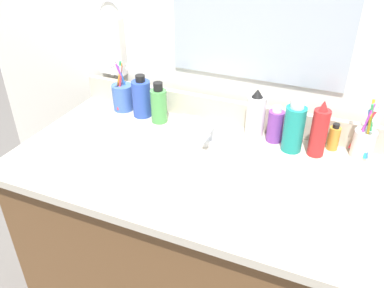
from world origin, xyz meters
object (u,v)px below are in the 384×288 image
at_px(bottle_toner_green, 159,105).
at_px(cup_blue_plastic, 123,96).
at_px(bottle_cream_purple, 275,125).
at_px(bottle_oil_amber, 334,138).
at_px(bottle_mouthwash_teal, 294,128).
at_px(hand_towel, 111,46).
at_px(bottle_spray_red, 319,131).
at_px(soap_bar, 189,121).
at_px(bottle_lotion_white, 256,115).
at_px(cup_white_ceramic, 364,141).
at_px(faucet, 212,136).
at_px(bottle_shampoo_blue, 142,98).

bearing_deg(bottle_toner_green, cup_blue_plastic, 168.83).
bearing_deg(bottle_cream_purple, bottle_oil_amber, 7.15).
bearing_deg(bottle_cream_purple, bottle_mouthwash_teal, -27.67).
xyz_separation_m(hand_towel, bottle_toner_green, (0.26, -0.11, -0.15)).
bearing_deg(bottle_spray_red, bottle_cream_purple, 167.32).
relative_size(bottle_cream_purple, cup_blue_plastic, 0.65).
distance_m(hand_towel, soap_bar, 0.43).
distance_m(hand_towel, bottle_mouthwash_teal, 0.77).
height_order(bottle_mouthwash_teal, soap_bar, bottle_mouthwash_teal).
relative_size(bottle_cream_purple, bottle_lotion_white, 0.75).
bearing_deg(bottle_spray_red, cup_blue_plastic, 177.09).
relative_size(hand_towel, cup_white_ceramic, 1.12).
xyz_separation_m(bottle_spray_red, bottle_lotion_white, (-0.22, 0.05, -0.01)).
relative_size(bottle_oil_amber, bottle_lotion_white, 0.55).
bearing_deg(bottle_toner_green, bottle_cream_purple, 3.95).
xyz_separation_m(bottle_lotion_white, soap_bar, (-0.24, -0.02, -0.06)).
distance_m(bottle_oil_amber, bottle_lotion_white, 0.26).
bearing_deg(faucet, bottle_toner_green, 163.21).
relative_size(bottle_spray_red, soap_bar, 2.99).
bearing_deg(bottle_toner_green, bottle_shampoo_blue, 168.49).
relative_size(bottle_shampoo_blue, cup_blue_plastic, 0.82).
height_order(faucet, bottle_lotion_white, bottle_lotion_white).
xyz_separation_m(bottle_cream_purple, bottle_lotion_white, (-0.07, 0.02, 0.02)).
height_order(faucet, cup_white_ceramic, cup_white_ceramic).
relative_size(faucet, soap_bar, 2.50).
bearing_deg(cup_white_ceramic, bottle_oil_amber, 174.09).
bearing_deg(bottle_mouthwash_teal, hand_towel, 171.21).
relative_size(bottle_shampoo_blue, bottle_mouthwash_teal, 0.91).
bearing_deg(faucet, bottle_oil_amber, 18.26).
bearing_deg(bottle_cream_purple, cup_blue_plastic, 179.48).
bearing_deg(cup_white_ceramic, faucet, -166.18).
distance_m(bottle_cream_purple, cup_blue_plastic, 0.60).
relative_size(bottle_lotion_white, cup_blue_plastic, 0.86).
bearing_deg(cup_white_ceramic, bottle_cream_purple, -177.05).
xyz_separation_m(bottle_toner_green, bottle_mouthwash_teal, (0.49, -0.01, 0.01)).
relative_size(bottle_oil_amber, bottle_shampoo_blue, 0.57).
bearing_deg(bottle_toner_green, bottle_lotion_white, 7.36).
xyz_separation_m(bottle_shampoo_blue, cup_white_ceramic, (0.78, 0.03, -0.02)).
bearing_deg(bottle_mouthwash_teal, bottle_spray_red, 1.61).
bearing_deg(bottle_spray_red, faucet, -168.33).
relative_size(faucet, bottle_lotion_white, 0.94).
xyz_separation_m(bottle_spray_red, bottle_mouthwash_teal, (-0.08, -0.00, -0.00)).
relative_size(bottle_oil_amber, soap_bar, 1.45).
bearing_deg(bottle_mouthwash_teal, bottle_toner_green, 179.39).
distance_m(faucet, bottle_mouthwash_teal, 0.27).
height_order(bottle_shampoo_blue, soap_bar, bottle_shampoo_blue).
bearing_deg(bottle_shampoo_blue, bottle_cream_purple, 1.46).
relative_size(bottle_toner_green, bottle_mouthwash_teal, 0.87).
relative_size(bottle_shampoo_blue, soap_bar, 2.54).
height_order(bottle_mouthwash_teal, cup_white_ceramic, cup_white_ceramic).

